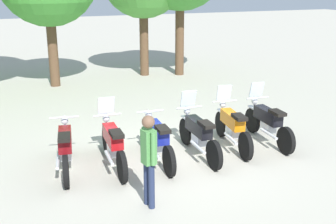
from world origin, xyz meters
The scene contains 8 objects.
ground_plane centered at (0.00, 0.00, 0.00)m, with size 80.00×80.00×0.00m, color #ADA899.
motorcycle_0 centered at (-2.40, 0.22, 0.50)m, with size 0.71×2.18×0.99m.
motorcycle_1 centered at (-1.44, 0.04, 0.52)m, with size 0.62×2.19×1.37m.
motorcycle_2 centered at (-0.48, -0.07, 0.50)m, with size 0.62×2.19×0.99m.
motorcycle_3 centered at (0.48, -0.12, 0.52)m, with size 0.62×2.19×1.37m.
motorcycle_4 centered at (1.45, 0.05, 0.52)m, with size 0.70×2.18×1.37m.
motorcycle_5 centered at (2.41, 0.00, 0.52)m, with size 0.62×2.19×1.37m.
person_0 centered at (-1.31, -1.85, 0.97)m, with size 0.25×0.41×1.67m.
Camera 1 is at (-3.53, -8.11, 3.78)m, focal length 45.35 mm.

